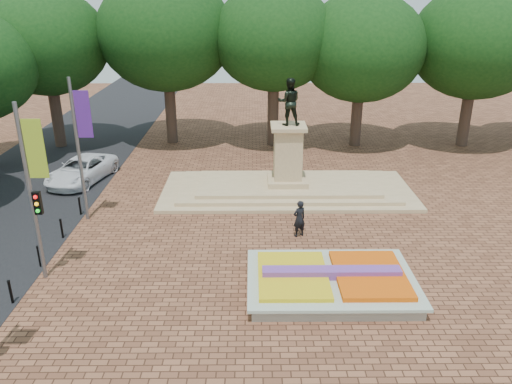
{
  "coord_description": "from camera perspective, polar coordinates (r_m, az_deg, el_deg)",
  "views": [
    {
      "loc": [
        -1.97,
        -18.22,
        10.49
      ],
      "look_at": [
        -1.8,
        2.54,
        2.2
      ],
      "focal_mm": 35.0,
      "sensor_mm": 36.0,
      "label": 1
    }
  ],
  "objects": [
    {
      "name": "monument",
      "position": [
        28.0,
        3.59,
        1.66
      ],
      "size": [
        14.0,
        6.0,
        6.4
      ],
      "color": "tan",
      "rests_on": "ground"
    },
    {
      "name": "banner_poles",
      "position": [
        19.89,
        -24.49,
        0.3
      ],
      "size": [
        0.88,
        11.17,
        7.0
      ],
      "color": "slate",
      "rests_on": "ground"
    },
    {
      "name": "flower_bed",
      "position": [
        19.35,
        8.64,
        -10.02
      ],
      "size": [
        6.3,
        4.3,
        0.91
      ],
      "color": "gray",
      "rests_on": "ground"
    },
    {
      "name": "ground",
      "position": [
        21.12,
        4.99,
        -8.11
      ],
      "size": [
        90.0,
        90.0,
        0.0
      ],
      "primitive_type": "plane",
      "color": "brown",
      "rests_on": "ground"
    },
    {
      "name": "pedestrian",
      "position": [
        22.96,
        4.96,
        -3.05
      ],
      "size": [
        0.77,
        0.68,
        1.77
      ],
      "primitive_type": "imported",
      "rotation": [
        0.0,
        0.0,
        3.64
      ],
      "color": "black",
      "rests_on": "ground"
    },
    {
      "name": "bollard_row",
      "position": [
        21.33,
        -24.84,
        -8.3
      ],
      "size": [
        0.12,
        13.12,
        0.98
      ],
      "color": "black",
      "rests_on": "ground"
    },
    {
      "name": "tree_row_back",
      "position": [
        36.67,
        6.51,
        15.67
      ],
      "size": [
        44.8,
        8.8,
        10.43
      ],
      "color": "#39291F",
      "rests_on": "ground"
    },
    {
      "name": "van",
      "position": [
        31.42,
        -19.31,
        2.4
      ],
      "size": [
        3.59,
        5.62,
        1.44
      ],
      "primitive_type": "imported",
      "rotation": [
        0.0,
        0.0,
        -0.25
      ],
      "color": "white",
      "rests_on": "ground"
    }
  ]
}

